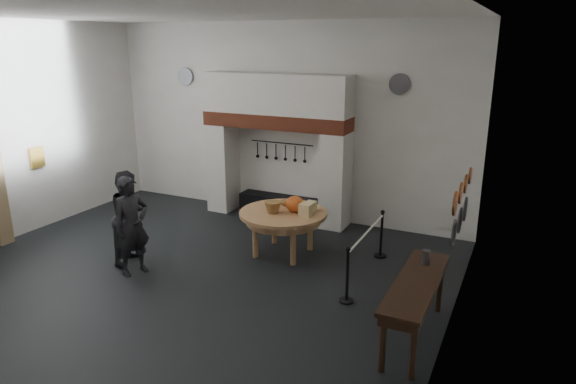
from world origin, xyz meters
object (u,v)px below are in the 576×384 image
at_px(iron_range, 278,206).
at_px(barrier_post_far, 381,235).
at_px(visitor_far, 130,217).
at_px(visitor_near, 132,226).
at_px(barrier_post_near, 347,276).
at_px(work_table, 283,213).
at_px(side_table, 417,283).

xyz_separation_m(iron_range, barrier_post_far, (2.90, -1.31, 0.20)).
relative_size(visitor_far, barrier_post_far, 1.97).
distance_m(visitor_near, barrier_post_far, 4.67).
distance_m(visitor_near, barrier_post_near, 3.91).
height_order(visitor_far, barrier_post_near, visitor_far).
xyz_separation_m(work_table, visitor_near, (-2.04, -1.95, 0.06)).
relative_size(work_table, visitor_far, 0.96).
height_order(iron_range, barrier_post_far, barrier_post_far).
bearing_deg(visitor_near, barrier_post_near, -59.94).
bearing_deg(side_table, work_table, 147.15).
bearing_deg(work_table, barrier_post_far, 20.61).
bearing_deg(iron_range, visitor_near, -103.38).
distance_m(side_table, barrier_post_near, 1.41).
relative_size(visitor_far, side_table, 0.81).
distance_m(work_table, side_table, 3.56).
distance_m(iron_range, barrier_post_far, 3.18).
xyz_separation_m(visitor_near, barrier_post_far, (3.83, 2.63, -0.45)).
bearing_deg(barrier_post_near, visitor_near, -170.70).
height_order(work_table, side_table, side_table).
height_order(visitor_near, visitor_far, visitor_near).
xyz_separation_m(barrier_post_near, barrier_post_far, (0.00, 2.00, 0.00)).
height_order(work_table, visitor_near, visitor_near).
bearing_deg(iron_range, side_table, -43.67).
distance_m(visitor_near, visitor_far, 0.57).
bearing_deg(visitor_far, barrier_post_near, -96.59).
bearing_deg(visitor_far, barrier_post_far, -71.91).
bearing_deg(work_table, iron_range, 119.20).
distance_m(side_table, barrier_post_far, 2.90).
bearing_deg(work_table, side_table, -32.85).
relative_size(side_table, barrier_post_far, 2.44).
bearing_deg(barrier_post_far, iron_range, 155.70).
relative_size(iron_range, visitor_far, 1.07).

